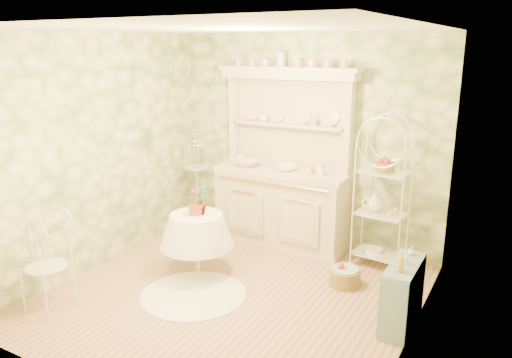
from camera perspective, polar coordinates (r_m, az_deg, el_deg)
The scene contains 22 objects.
floor at distance 5.41m, azimuth -2.67°, elevation -13.08°, with size 3.60×3.60×0.00m, color tan.
ceiling at distance 4.77m, azimuth -3.08°, elevation 16.86°, with size 3.60×3.60×0.00m, color white.
wall_left at distance 6.05m, azimuth -17.46°, elevation 2.93°, with size 3.60×3.60×0.00m, color #F6E9BA.
wall_right at distance 4.27m, azimuth 18.06°, elevation -2.00°, with size 3.60×3.60×0.00m, color #F6E9BA.
wall_back at distance 6.47m, azimuth 5.68°, elevation 4.31°, with size 3.60×3.60×0.00m, color #F6E9BA.
wall_front at distance 3.59m, azimuth -18.40°, elevation -5.20°, with size 3.60×3.60×0.00m, color #F6E9BA.
kitchen_dresser at distance 6.35m, azimuth 2.95°, elevation 2.26°, with size 1.87×0.61×2.29m, color beige.
bakers_rack at distance 5.92m, azimuth 14.26°, elevation -1.16°, with size 0.59×0.42×1.89m, color white.
side_shelf at distance 4.95m, azimuth 16.39°, elevation -12.62°, with size 0.26×0.70×0.60m, color #758EA3.
round_table at distance 5.75m, azimuth -6.74°, elevation -7.12°, with size 0.71×0.71×0.78m, color white.
cafe_chair at distance 5.37m, azimuth -22.81°, elevation -9.35°, with size 0.40×0.40×0.87m, color white.
birdcage_stand at distance 6.99m, azimuth -6.73°, elevation 0.09°, with size 0.36×0.36×1.51m, color white.
floor_basket at distance 5.63m, azimuth 10.13°, elevation -10.75°, with size 0.37×0.37×0.24m, color olive.
lace_rug at distance 5.44m, azimuth -7.14°, elevation -12.96°, with size 1.11×1.11×0.01m, color white.
bowl_floral at distance 6.56m, azimuth -1.01°, elevation 1.54°, with size 0.33×0.33×0.08m, color white.
bowl_white at distance 6.33m, azimuth 3.41°, elevation 1.02°, with size 0.26×0.26×0.08m, color white.
cup_left at distance 6.57m, azimuth 0.87°, elevation 6.83°, with size 0.13×0.13×0.10m, color white.
cup_right at distance 6.26m, azimuth 6.64°, elevation 6.33°, with size 0.10×0.10×0.09m, color white.
potted_geranium at distance 5.59m, azimuth -6.34°, elevation -2.72°, with size 0.17×0.12×0.33m, color #3F7238.
bottle_amber at distance 4.63m, azimuth 16.23°, elevation -9.34°, with size 0.07×0.07×0.18m, color #B58343.
bottle_blue at distance 4.80m, azimuth 16.72°, elevation -8.85°, with size 0.05×0.05×0.11m, color #A3C5DF.
bottle_glass at distance 5.01m, azimuth 17.31°, elevation -7.96°, with size 0.07×0.07×0.09m, color silver.
Camera 1 is at (2.55, -4.03, 2.54)m, focal length 35.00 mm.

